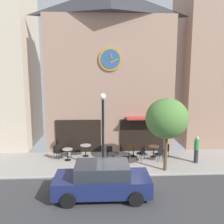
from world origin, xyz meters
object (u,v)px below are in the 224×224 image
Objects in this scene: cafe_table_leftmost at (133,149)px; cafe_table_center_right at (86,148)px; cafe_table_near_door at (154,149)px; pedestrian_green at (196,149)px; cafe_chair_curbside at (160,153)px; cafe_chair_mid_row at (69,148)px; street_lamp at (103,131)px; cafe_chair_by_entrance at (127,156)px; street_tree at (167,119)px; cafe_table_center_left at (113,157)px; cafe_table_near_curb at (68,153)px; parked_car_navy at (102,180)px; cafe_chair_near_tree at (56,151)px; cafe_chair_outer at (166,149)px; cafe_chair_facing_street at (142,152)px; cafe_chair_under_awning at (110,152)px.

cafe_table_center_right is at bearing 175.63° from cafe_table_leftmost.
pedestrian_green is (2.41, -1.16, 0.35)m from cafe_table_near_door.
cafe_chair_curbside is 5.97m from cafe_chair_mid_row.
cafe_table_center_right is (-1.14, 2.16, -1.69)m from street_lamp.
street_tree is at bearing -24.69° from cafe_chair_by_entrance.
cafe_chair_mid_row is at bearing 154.77° from cafe_chair_by_entrance.
cafe_chair_mid_row is at bearing 167.25° from cafe_chair_curbside.
cafe_chair_mid_row is at bearing 154.96° from street_tree.
pedestrian_green is (5.15, 0.08, 0.35)m from cafe_table_center_left.
cafe_table_near_curb is at bearing 146.74° from street_lamp.
cafe_table_leftmost is 5.48m from parked_car_navy.
street_tree is at bearing -85.32° from cafe_table_near_door.
cafe_table_center_right is 5.39m from parked_car_navy.
cafe_table_near_curb is at bearing 175.44° from cafe_chair_curbside.
cafe_chair_near_tree is (-0.75, -0.56, 0.00)m from cafe_chair_mid_row.
parked_car_navy is at bearing -125.06° from cafe_table_near_door.
street_lamp reaches higher than cafe_chair_by_entrance.
cafe_chair_by_entrance and cafe_chair_curbside have the same top height.
cafe_table_center_right is 1.13m from cafe_chair_mid_row.
pedestrian_green is at bearing 0.93° from cafe_table_center_left.
street_tree is 4.63× the size of cafe_chair_outer.
parked_car_navy reaches higher than cafe_chair_curbside.
cafe_table_leftmost is (3.17, -0.24, -0.02)m from cafe_table_center_right.
cafe_chair_curbside is at bearing 89.06° from street_tree.
cafe_chair_near_tree is at bearing 161.85° from street_tree.
cafe_table_center_right is 7.08m from pedestrian_green.
cafe_chair_facing_street is (1.01, 0.68, 0.00)m from cafe_chair_by_entrance.
street_tree is 6.87m from cafe_chair_mid_row.
cafe_chair_facing_street is (-1.09, 0.24, 0.00)m from cafe_chair_curbside.
cafe_chair_near_tree is (-6.58, 0.76, 0.00)m from cafe_chair_curbside.
cafe_chair_curbside is (1.54, -0.91, -0.01)m from cafe_table_leftmost.
street_tree is 4.63× the size of cafe_chair_facing_street.
cafe_chair_mid_row is (-1.11, 0.17, -0.03)m from cafe_table_center_right.
parked_car_navy is (-3.65, -2.74, -2.25)m from street_tree.
cafe_table_center_left is 0.81× the size of cafe_chair_under_awning.
cafe_chair_curbside is 2.26m from pedestrian_green.
cafe_chair_curbside reaches higher than cafe_table_center_left.
cafe_chair_under_awning is (-1.60, -0.57, -0.01)m from cafe_table_leftmost.
cafe_chair_curbside is at bearing 11.77° from cafe_chair_by_entrance.
pedestrian_green is (8.78, -1.11, 0.33)m from cafe_chair_near_tree.
cafe_table_center_left is at bearing -159.71° from cafe_chair_facing_street.
street_lamp reaches higher than street_tree.
street_tree is at bearing -107.04° from cafe_chair_outer.
cafe_chair_under_awning is (-3.77, -0.40, 0.00)m from cafe_chair_outer.
cafe_chair_by_entrance and cafe_chair_mid_row have the same top height.
cafe_table_near_curb is 1.03× the size of cafe_table_center_left.
cafe_chair_mid_row is at bearing 160.07° from cafe_chair_under_awning.
cafe_chair_facing_street is (2.48, 1.25, -1.71)m from street_lamp.
cafe_table_leftmost is at bearing -5.44° from cafe_chair_mid_row.
cafe_table_near_door is 6.04m from parked_car_navy.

